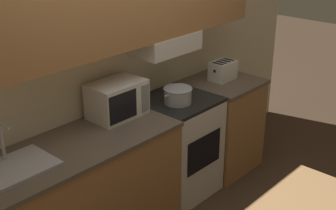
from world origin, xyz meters
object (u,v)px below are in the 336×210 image
Objects in this scene: cooking_pot at (178,95)px; toaster at (223,70)px; stove_range at (177,146)px; sink_basin at (16,166)px; microwave at (117,99)px.

cooking_pot is 1.23× the size of toaster.
sink_basin is (-1.59, -0.01, 0.48)m from stove_range.
stove_range is 0.86m from microwave.
cooking_pot is 0.74× the size of microwave.
microwave reaches higher than toaster.
stove_range is at bearing 41.37° from cooking_pot.
cooking_pot is at bearing -18.66° from microwave.
toaster reaches higher than stove_range.
cooking_pot is 0.56m from microwave.
cooking_pot is at bearing -1.67° from sink_basin.
toaster is at bearing 4.99° from cooking_pot.
microwave reaches higher than stove_range.
toaster is at bearing -5.16° from microwave.
toaster is at bearing 0.50° from sink_basin.
cooking_pot is at bearing -138.63° from stove_range.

